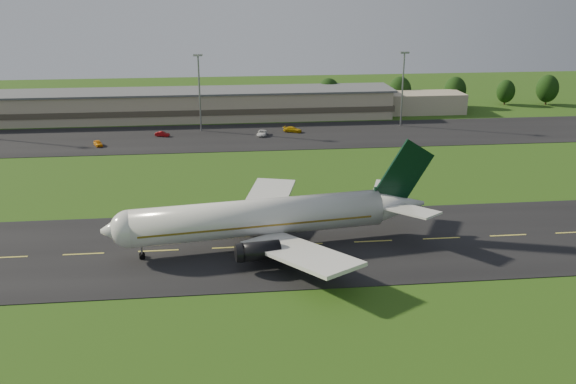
{
  "coord_description": "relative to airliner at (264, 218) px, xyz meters",
  "views": [
    {
      "loc": [
        9.61,
        -90.27,
        39.05
      ],
      "look_at": [
        20.53,
        8.0,
        6.0
      ],
      "focal_mm": 40.0,
      "sensor_mm": 36.0,
      "label": 1
    }
  ],
  "objects": [
    {
      "name": "tree_line",
      "position": [
        18.42,
        105.75,
        0.38
      ],
      "size": [
        194.91,
        9.41,
        9.93
      ],
      "color": "black",
      "rests_on": "ground"
    },
    {
      "name": "service_vehicle_d",
      "position": [
        13.2,
        75.38,
        -3.84
      ],
      "size": [
        5.34,
        3.78,
        1.43
      ],
      "primitive_type": "imported",
      "rotation": [
        0.0,
        0.0,
        1.17
      ],
      "color": "gold",
      "rests_on": "apron"
    },
    {
      "name": "airliner",
      "position": [
        0.0,
        0.0,
        0.0
      ],
      "size": [
        51.14,
        41.79,
        15.57
      ],
      "rotation": [
        0.0,
        0.0,
        0.14
      ],
      "color": "silver",
      "rests_on": "ground"
    },
    {
      "name": "ground",
      "position": [
        -16.04,
        -0.12,
        -4.66
      ],
      "size": [
        360.0,
        360.0,
        0.0
      ],
      "primitive_type": "plane",
      "color": "#244812",
      "rests_on": "ground"
    },
    {
      "name": "apron",
      "position": [
        -16.04,
        71.88,
        -4.61
      ],
      "size": [
        260.0,
        30.0,
        0.1
      ],
      "primitive_type": "cube",
      "color": "black",
      "rests_on": "ground"
    },
    {
      "name": "taxiway",
      "position": [
        -16.04,
        -0.12,
        -4.61
      ],
      "size": [
        220.0,
        30.0,
        0.1
      ],
      "primitive_type": "cube",
      "color": "black",
      "rests_on": "ground"
    },
    {
      "name": "service_vehicle_a",
      "position": [
        -35.77,
        65.92,
        -3.88
      ],
      "size": [
        2.99,
        4.3,
        1.36
      ],
      "primitive_type": "imported",
      "rotation": [
        0.0,
        0.0,
        0.38
      ],
      "color": "orange",
      "rests_on": "apron"
    },
    {
      "name": "light_mast_east",
      "position": [
        43.96,
        79.88,
        8.08
      ],
      "size": [
        2.4,
        1.2,
        20.35
      ],
      "color": "gray",
      "rests_on": "ground"
    },
    {
      "name": "service_vehicle_b",
      "position": [
        -20.91,
        74.26,
        -3.95
      ],
      "size": [
        3.94,
        2.35,
        1.23
      ],
      "primitive_type": "imported",
      "rotation": [
        0.0,
        0.0,
        1.27
      ],
      "color": "maroon",
      "rests_on": "apron"
    },
    {
      "name": "terminal",
      "position": [
        -9.64,
        96.07,
        -0.67
      ],
      "size": [
        145.0,
        16.0,
        8.4
      ],
      "color": "tan",
      "rests_on": "ground"
    },
    {
      "name": "service_vehicle_c",
      "position": [
        4.85,
        72.36,
        -3.88
      ],
      "size": [
        3.16,
        5.25,
        1.36
      ],
      "primitive_type": "imported",
      "rotation": [
        0.0,
        0.0,
        -0.19
      ],
      "color": "white",
      "rests_on": "apron"
    },
    {
      "name": "light_mast_centre",
      "position": [
        -11.04,
        79.88,
        8.08
      ],
      "size": [
        2.4,
        1.2,
        20.35
      ],
      "color": "gray",
      "rests_on": "ground"
    }
  ]
}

